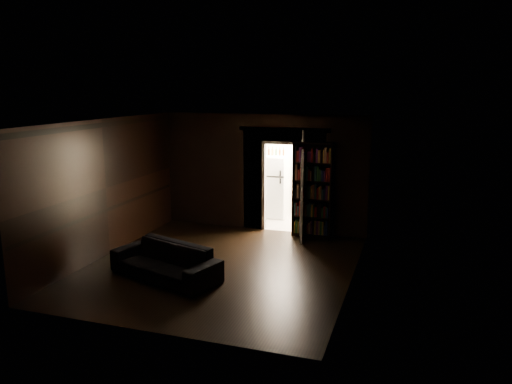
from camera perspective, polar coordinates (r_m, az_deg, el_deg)
ground at (r=9.81m, az=-4.04°, el=-8.51°), size 5.50×5.50×0.00m
room_walls at (r=10.34m, az=-1.99°, el=2.25°), size 5.02×5.61×2.84m
kitchen_alcove at (r=12.92m, az=4.42°, el=2.05°), size 2.20×1.80×2.60m
sofa at (r=9.29m, az=-10.33°, el=-7.22°), size 2.29×1.51×0.81m
bookshelf at (r=11.51m, az=6.47°, el=0.23°), size 0.95×0.58×2.20m
refrigerator at (r=13.29m, az=2.05°, el=0.67°), size 0.88×0.83×1.65m
door at (r=11.34m, az=5.27°, el=-0.31°), size 0.23×0.84×2.05m
figurine at (r=11.39m, az=5.42°, el=6.40°), size 0.09×0.09×0.26m
bottles at (r=13.16m, az=2.11°, el=4.71°), size 0.56×0.23×0.23m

